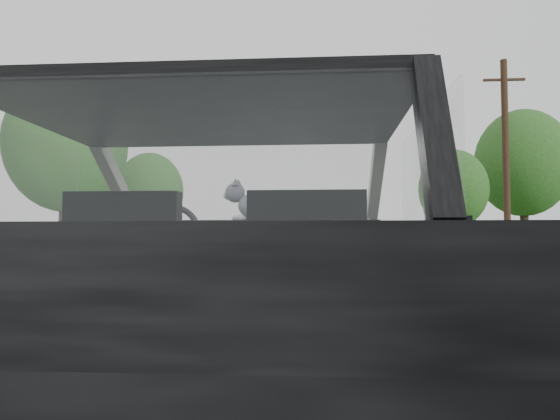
% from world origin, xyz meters
% --- Properties ---
extents(ground, '(140.00, 140.00, 0.00)m').
position_xyz_m(ground, '(0.00, 0.00, 0.00)').
color(ground, black).
rests_on(ground, ground).
extents(subject_car, '(1.80, 4.00, 1.45)m').
position_xyz_m(subject_car, '(0.00, 0.00, 0.72)').
color(subject_car, black).
rests_on(subject_car, ground).
extents(dashboard, '(1.58, 0.45, 0.30)m').
position_xyz_m(dashboard, '(0.00, 0.62, 0.85)').
color(dashboard, black).
rests_on(dashboard, subject_car).
extents(driver_seat, '(0.50, 0.72, 0.42)m').
position_xyz_m(driver_seat, '(-0.40, -0.29, 0.88)').
color(driver_seat, black).
rests_on(driver_seat, subject_car).
extents(passenger_seat, '(0.50, 0.72, 0.42)m').
position_xyz_m(passenger_seat, '(0.40, -0.29, 0.88)').
color(passenger_seat, black).
rests_on(passenger_seat, subject_car).
extents(steering_wheel, '(0.36, 0.36, 0.04)m').
position_xyz_m(steering_wheel, '(-0.40, 0.33, 0.92)').
color(steering_wheel, black).
rests_on(steering_wheel, dashboard).
extents(cat, '(0.63, 0.27, 0.27)m').
position_xyz_m(cat, '(0.19, 0.65, 1.09)').
color(cat, gray).
rests_on(cat, dashboard).
extents(guardrail, '(0.05, 90.00, 0.32)m').
position_xyz_m(guardrail, '(4.30, 10.00, 0.58)').
color(guardrail, '#959BA9').
rests_on(guardrail, ground).
extents(other_car, '(2.29, 5.00, 1.60)m').
position_xyz_m(other_car, '(0.04, 16.13, 0.80)').
color(other_car, silver).
rests_on(other_car, ground).
extents(highway_sign, '(0.42, 1.04, 2.64)m').
position_xyz_m(highway_sign, '(4.69, 19.92, 1.32)').
color(highway_sign, '#175827').
rests_on(highway_sign, ground).
extents(utility_pole, '(0.34, 0.34, 8.43)m').
position_xyz_m(utility_pole, '(8.01, 20.16, 4.22)').
color(utility_pole, '#4B2D1D').
rests_on(utility_pole, ground).
extents(tree_2, '(5.26, 5.26, 6.35)m').
position_xyz_m(tree_2, '(8.48, 31.23, 3.18)').
color(tree_2, '#1B431B').
rests_on(tree_2, ground).
extents(tree_3, '(8.52, 8.52, 9.74)m').
position_xyz_m(tree_3, '(14.29, 35.76, 4.87)').
color(tree_3, '#1B431B').
rests_on(tree_3, ground).
extents(tree_5, '(6.12, 6.12, 8.11)m').
position_xyz_m(tree_5, '(-10.89, 20.57, 4.06)').
color(tree_5, '#1B431B').
rests_on(tree_5, ground).
extents(tree_6, '(4.82, 4.82, 5.94)m').
position_xyz_m(tree_6, '(-9.62, 28.47, 2.97)').
color(tree_6, '#1B431B').
rests_on(tree_6, ground).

